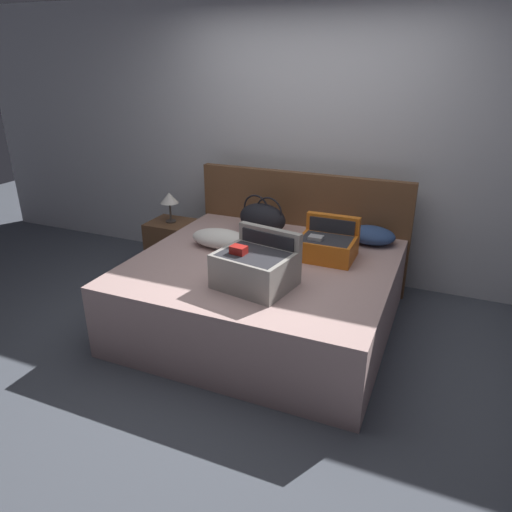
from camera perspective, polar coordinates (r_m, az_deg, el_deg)
The scene contains 11 objects.
ground_plane at distance 3.66m, azimuth -1.64°, elevation -11.28°, with size 12.00×12.00×0.00m, color #4C515B.
back_wall at distance 4.64m, azimuth 6.92°, elevation 13.35°, with size 8.00×0.10×2.60m, color silver.
bed at distance 3.83m, azimuth 0.81°, elevation -4.61°, with size 1.99×1.84×0.58m, color #BC9993.
headboard at distance 4.56m, azimuth 5.42°, elevation 3.35°, with size 2.03×0.08×1.08m, color brown.
hard_case_large at distance 3.26m, azimuth -0.08°, elevation -1.29°, with size 0.57×0.51×0.37m.
hard_case_medium at distance 3.78m, azimuth 8.60°, elevation 1.34°, with size 0.44×0.37×0.31m.
duffel_bag at distance 4.28m, azimuth 0.78°, elevation 4.61°, with size 0.50×0.35×0.34m.
pillow_near_headboard at distance 3.97m, azimuth -4.32°, elevation 2.10°, with size 0.51×0.28×0.15m, color white.
pillow_center_head at distance 4.17m, azimuth 13.71°, elevation 2.48°, with size 0.41×0.32×0.14m, color navy.
nightstand at distance 4.93m, azimuth -10.00°, elevation 1.19°, with size 0.44×0.40×0.52m, color brown.
table_lamp at distance 4.77m, azimuth -10.41°, elevation 6.76°, with size 0.18×0.18×0.30m.
Camera 1 is at (1.28, -2.75, 2.06)m, focal length 33.17 mm.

